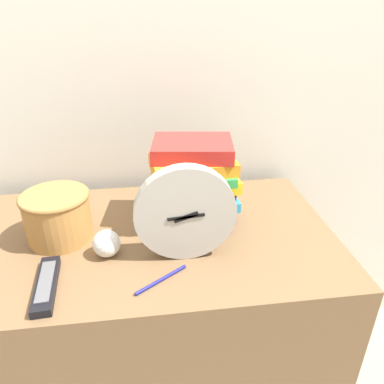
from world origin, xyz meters
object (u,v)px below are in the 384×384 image
Objects in this scene: crumpled_paper_ball at (107,243)px; desk_clock at (185,214)px; tv_remote at (46,285)px; basket at (57,215)px; book_stack at (194,182)px; pen at (161,280)px.

desk_clock is at bearing -8.42° from crumpled_paper_ball.
crumpled_paper_ball is (0.13, 0.11, 0.02)m from tv_remote.
basket is (-0.33, 0.13, -0.05)m from desk_clock.
desk_clock is 0.35m from tv_remote.
tv_remote is 0.17m from crumpled_paper_ball.
crumpled_paper_ball is (-0.24, -0.14, -0.09)m from book_stack.
crumpled_paper_ball is at bearing 137.67° from pen.
pen is at bearing -127.17° from desk_clock.
pen is (-0.07, -0.09, -0.12)m from desk_clock.
tv_remote is at bearing -166.32° from desk_clock.
book_stack reaches higher than tv_remote.
book_stack is at bearing 34.24° from tv_remote.
book_stack reaches higher than crumpled_paper_ball.
tv_remote is 1.51× the size of pen.
tv_remote is (-0.37, -0.25, -0.11)m from book_stack.
book_stack is 0.38m from basket.
tv_remote reaches higher than pen.
crumpled_paper_ball is at bearing 171.58° from desk_clock.
tv_remote is at bearing 177.84° from pen.
desk_clock reaches higher than book_stack.
desk_clock is 0.22m from crumpled_paper_ball.
basket is (-0.37, -0.05, -0.05)m from book_stack.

